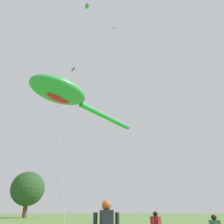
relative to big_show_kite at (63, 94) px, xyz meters
name	(u,v)px	position (x,y,z in m)	size (l,w,h in m)	color
big_show_kite	(63,94)	(0.00, 0.00, 0.00)	(12.95, 4.67, 10.98)	green
small_kite_box_yellow	(70,86)	(7.53, 9.56, 7.42)	(0.73, 4.81, 20.43)	blue
small_kite_triangle_green	(88,12)	(2.91, 0.89, 11.53)	(3.37, 3.58, 22.87)	green
small_kite_stunt_black	(112,52)	(9.28, 3.09, 10.87)	(1.94, 0.71, 25.58)	black
tree_pine_center	(28,189)	(19.86, 39.99, -3.91)	(7.86, 7.86, 10.30)	#513823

